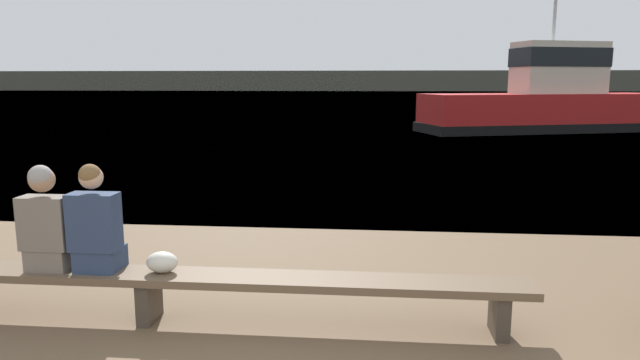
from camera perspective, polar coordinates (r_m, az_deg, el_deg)
name	(u,v)px	position (r m, az deg, el deg)	size (l,w,h in m)	color
water_surface	(371,91)	(128.18, 5.10, 8.89)	(240.00, 240.00, 0.00)	teal
far_shoreline	(371,81)	(129.11, 5.12, 9.85)	(600.00, 12.00, 4.29)	#4C4C42
bench_main	(148,281)	(5.47, -16.81, -9.64)	(6.84, 0.42, 0.46)	brown
person_left	(47,223)	(5.74, -25.67, -3.89)	(0.43, 0.36, 0.98)	#70665B
person_right	(95,225)	(5.52, -21.54, -4.19)	(0.43, 0.35, 0.99)	navy
shopping_bag	(162,262)	(5.39, -15.51, -7.92)	(0.29, 0.21, 0.19)	beige
tugboat_red	(548,103)	(26.82, 21.84, 7.12)	(11.36, 6.18, 6.21)	#A81919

